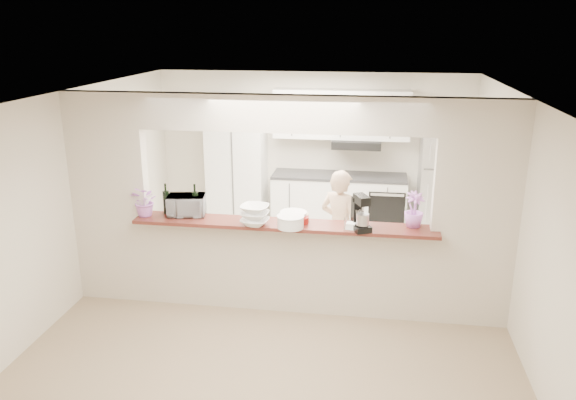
% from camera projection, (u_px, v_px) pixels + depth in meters
% --- Properties ---
extents(floor, '(6.00, 6.00, 0.00)m').
position_uv_depth(floor, '(284.00, 308.00, 6.62)').
color(floor, tan).
rests_on(floor, ground).
extents(tile_overlay, '(5.00, 2.90, 0.01)m').
position_uv_depth(tile_overlay, '(301.00, 257.00, 8.08)').
color(tile_overlay, beige).
rests_on(tile_overlay, floor).
extents(partition, '(5.00, 0.15, 2.50)m').
position_uv_depth(partition, '(284.00, 188.00, 6.17)').
color(partition, beige).
rests_on(partition, floor).
extents(bar_counter, '(3.40, 0.38, 1.09)m').
position_uv_depth(bar_counter, '(284.00, 264.00, 6.44)').
color(bar_counter, beige).
rests_on(bar_counter, floor).
extents(kitchen_cabinets, '(3.15, 0.62, 2.25)m').
position_uv_depth(kitchen_cabinets, '(299.00, 171.00, 8.92)').
color(kitchen_cabinets, silver).
rests_on(kitchen_cabinets, floor).
extents(refrigerator, '(0.75, 0.70, 1.70)m').
position_uv_depth(refrigerator, '(444.00, 185.00, 8.57)').
color(refrigerator, '#B2B2B7').
rests_on(refrigerator, floor).
extents(flower_left, '(0.41, 0.39, 0.36)m').
position_uv_depth(flower_left, '(145.00, 201.00, 6.42)').
color(flower_left, '#C769BB').
rests_on(flower_left, bar_counter).
extents(wine_bottle_a, '(0.07, 0.07, 0.37)m').
position_uv_depth(wine_bottle_a, '(195.00, 203.00, 6.46)').
color(wine_bottle_a, black).
rests_on(wine_bottle_a, bar_counter).
extents(wine_bottle_b, '(0.07, 0.07, 0.36)m').
position_uv_depth(wine_bottle_b, '(166.00, 202.00, 6.52)').
color(wine_bottle_b, black).
rests_on(wine_bottle_b, bar_counter).
extents(toaster_oven, '(0.47, 0.36, 0.24)m').
position_uv_depth(toaster_oven, '(187.00, 205.00, 6.47)').
color(toaster_oven, '#A8A8AD').
rests_on(toaster_oven, bar_counter).
extents(serving_bowls, '(0.35, 0.35, 0.22)m').
position_uv_depth(serving_bowls, '(255.00, 215.00, 6.14)').
color(serving_bowls, white).
rests_on(serving_bowls, bar_counter).
extents(plate_stack_a, '(0.30, 0.30, 0.14)m').
position_uv_depth(plate_stack_a, '(291.00, 222.00, 6.08)').
color(plate_stack_a, white).
rests_on(plate_stack_a, bar_counter).
extents(plate_stack_b, '(0.31, 0.31, 0.11)m').
position_uv_depth(plate_stack_b, '(293.00, 216.00, 6.29)').
color(plate_stack_b, white).
rests_on(plate_stack_b, bar_counter).
extents(red_bowl, '(0.16, 0.16, 0.07)m').
position_uv_depth(red_bowl, '(302.00, 220.00, 6.22)').
color(red_bowl, maroon).
rests_on(red_bowl, bar_counter).
extents(tan_bowl, '(0.16, 0.16, 0.07)m').
position_uv_depth(tan_bowl, '(302.00, 217.00, 6.33)').
color(tan_bowl, tan).
rests_on(tan_bowl, bar_counter).
extents(utensil_caddy, '(0.26, 0.17, 0.22)m').
position_uv_depth(utensil_caddy, '(356.00, 222.00, 6.01)').
color(utensil_caddy, silver).
rests_on(utensil_caddy, bar_counter).
extents(stand_mixer, '(0.26, 0.31, 0.39)m').
position_uv_depth(stand_mixer, '(360.00, 214.00, 5.99)').
color(stand_mixer, black).
rests_on(stand_mixer, bar_counter).
extents(flower_right, '(0.29, 0.29, 0.39)m').
position_uv_depth(flower_right, '(414.00, 210.00, 6.08)').
color(flower_right, '#AB64BA').
rests_on(flower_right, bar_counter).
extents(person, '(0.65, 0.56, 1.50)m').
position_uv_depth(person, '(340.00, 228.00, 7.06)').
color(person, tan).
rests_on(person, floor).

